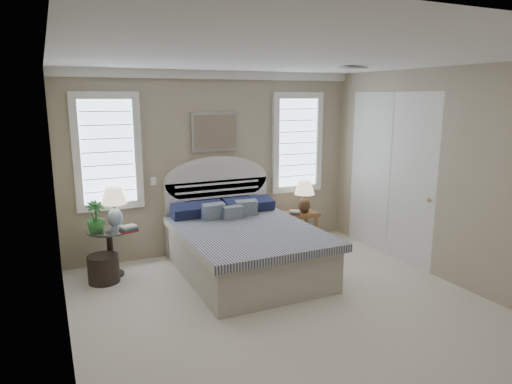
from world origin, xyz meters
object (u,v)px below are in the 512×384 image
object	(u,v)px
lamp_left	(114,202)
lamp_right	(304,193)
side_table_left	(110,248)
bed	(243,244)
floor_pot	(104,269)
nightstand_right	(300,221)

from	to	relation	value
lamp_left	lamp_right	bearing A→B (deg)	-2.07
lamp_left	side_table_left	bearing A→B (deg)	-125.82
bed	lamp_left	world-z (taller)	bed
bed	floor_pot	size ratio (longest dim) A/B	5.79
lamp_right	side_table_left	bearing A→B (deg)	-179.13
side_table_left	lamp_left	distance (m)	0.60
lamp_left	lamp_right	world-z (taller)	lamp_left
nightstand_right	lamp_left	xyz separation A→B (m)	(-2.84, 0.05, 0.57)
bed	floor_pot	bearing A→B (deg)	167.22
lamp_left	floor_pot	bearing A→B (deg)	-123.56
side_table_left	lamp_right	distance (m)	3.02
bed	nightstand_right	xyz separation A→B (m)	(1.30, 0.69, 0.00)
nightstand_right	lamp_right	bearing A→B (deg)	-60.86
side_table_left	floor_pot	bearing A→B (deg)	-121.71
lamp_right	nightstand_right	bearing A→B (deg)	119.14
nightstand_right	lamp_left	bearing A→B (deg)	179.02
bed	nightstand_right	distance (m)	1.47
bed	lamp_right	size ratio (longest dim) A/B	4.39
floor_pot	lamp_right	world-z (taller)	lamp_right
floor_pot	bed	bearing A→B (deg)	-12.78
side_table_left	lamp_right	world-z (taller)	lamp_right
side_table_left	lamp_right	bearing A→B (deg)	0.87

